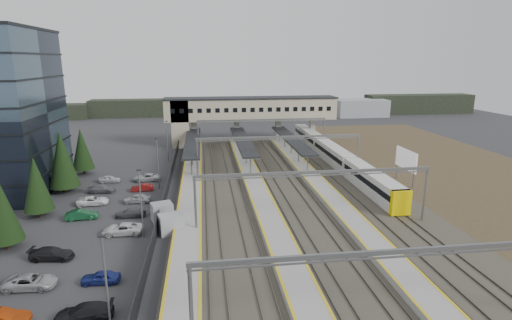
{
  "coord_description": "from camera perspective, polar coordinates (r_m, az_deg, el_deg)",
  "views": [
    {
      "loc": [
        -0.82,
        -51.44,
        19.76
      ],
      "look_at": [
        7.46,
        10.48,
        4.0
      ],
      "focal_mm": 28.0,
      "sensor_mm": 36.0,
      "label": 1
    }
  ],
  "objects": [
    {
      "name": "ground",
      "position": [
        55.11,
        -6.31,
        -6.94
      ],
      "size": [
        220.0,
        220.0,
        0.0
      ],
      "primitive_type": "plane",
      "color": "#2B2B2D",
      "rests_on": "ground"
    },
    {
      "name": "conifer_row",
      "position": [
        54.17,
        -30.34,
        -3.83
      ],
      "size": [
        4.42,
        49.82,
        9.5
      ],
      "color": "black",
      "rests_on": "ground"
    },
    {
      "name": "car_park",
      "position": [
        49.97,
        -21.8,
        -9.45
      ],
      "size": [
        10.64,
        44.6,
        1.29
      ],
      "color": "#A7A7AC",
      "rests_on": "ground"
    },
    {
      "name": "lampposts",
      "position": [
        55.37,
        -14.77,
        -2.5
      ],
      "size": [
        0.5,
        53.25,
        8.07
      ],
      "color": "slate",
      "rests_on": "ground"
    },
    {
      "name": "fence",
      "position": [
        59.75,
        -12.72,
        -4.5
      ],
      "size": [
        0.08,
        90.0,
        2.0
      ],
      "color": "#26282B",
      "rests_on": "ground"
    },
    {
      "name": "relay_cabin_near",
      "position": [
        48.14,
        -12.01,
        -8.91
      ],
      "size": [
        3.23,
        2.74,
        2.31
      ],
      "color": "gray",
      "rests_on": "ground"
    },
    {
      "name": "relay_cabin_far",
      "position": [
        51.87,
        -13.27,
        -7.26
      ],
      "size": [
        3.04,
        2.77,
        2.31
      ],
      "color": "gray",
      "rests_on": "ground"
    },
    {
      "name": "rail_corridor",
      "position": [
        60.56,
        2.45,
        -4.61
      ],
      "size": [
        34.0,
        90.0,
        0.92
      ],
      "color": "#3B382E",
      "rests_on": "ground"
    },
    {
      "name": "canopies",
      "position": [
        80.4,
        -1.89,
        2.79
      ],
      "size": [
        23.1,
        30.0,
        3.28
      ],
      "color": "black",
      "rests_on": "ground"
    },
    {
      "name": "footbridge",
      "position": [
        94.57,
        -2.41,
        6.96
      ],
      "size": [
        40.4,
        6.4,
        11.2
      ],
      "color": "#B4AD88",
      "rests_on": "ground"
    },
    {
      "name": "gantries",
      "position": [
        57.6,
        5.47,
        0.27
      ],
      "size": [
        28.4,
        62.28,
        7.17
      ],
      "color": "slate",
      "rests_on": "ground"
    },
    {
      "name": "train",
      "position": [
        78.36,
        11.06,
        0.7
      ],
      "size": [
        2.62,
        54.65,
        3.29
      ],
      "color": "silver",
      "rests_on": "ground"
    },
    {
      "name": "billboard",
      "position": [
        69.21,
        20.64,
        -0.07
      ],
      "size": [
        0.23,
        6.53,
        5.64
      ],
      "color": "slate",
      "rests_on": "ground"
    },
    {
      "name": "scrub_east",
      "position": [
        75.32,
        30.28,
        -3.01
      ],
      "size": [
        34.0,
        120.0,
        0.06
      ],
      "color": "#3F3420",
      "rests_on": "ground"
    },
    {
      "name": "treeline_far",
      "position": [
        146.78,
        2.11,
        7.57
      ],
      "size": [
        170.0,
        19.0,
        7.0
      ],
      "color": "black",
      "rests_on": "ground"
    }
  ]
}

